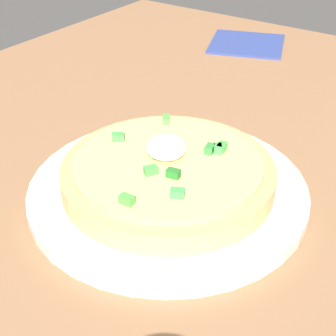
{
  "coord_description": "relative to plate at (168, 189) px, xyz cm",
  "views": [
    {
      "loc": [
        -40.05,
        -28.5,
        34.11
      ],
      "look_at": [
        -5.68,
        -4.74,
        6.77
      ],
      "focal_mm": 53.09,
      "sensor_mm": 36.0,
      "label": 1
    }
  ],
  "objects": [
    {
      "name": "napkin",
      "position": [
        46.02,
        14.39,
        -0.46
      ],
      "size": [
        16.57,
        16.57,
        0.4
      ],
      "primitive_type": "cube",
      "rotation": [
        0.0,
        0.0,
        0.36
      ],
      "color": "#33458D",
      "rests_on": "dining_table"
    },
    {
      "name": "pizza",
      "position": [
        0.02,
        0.01,
        2.14
      ],
      "size": [
        21.67,
        21.67,
        5.13
      ],
      "color": "tan",
      "rests_on": "plate"
    },
    {
      "name": "dining_table",
      "position": [
        5.68,
        4.74,
        -2.39
      ],
      "size": [
        109.5,
        88.43,
        3.45
      ],
      "primitive_type": "cube",
      "color": "#9D6E4A",
      "rests_on": "ground"
    },
    {
      "name": "plate",
      "position": [
        0.0,
        0.0,
        0.0
      ],
      "size": [
        28.63,
        28.63,
        1.33
      ],
      "primitive_type": "cylinder",
      "color": "silver",
      "rests_on": "dining_table"
    }
  ]
}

